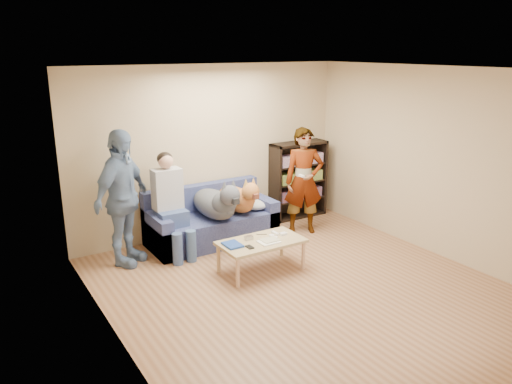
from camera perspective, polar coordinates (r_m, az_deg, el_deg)
ground at (r=6.17m, az=6.03°, el=-11.19°), size 5.00×5.00×0.00m
ceiling at (r=5.48m, az=6.85°, el=13.71°), size 5.00×5.00×0.00m
wall_back at (r=7.75m, az=-5.12°, el=4.77°), size 4.50×0.00×4.50m
wall_left at (r=4.69m, az=-15.77°, el=-3.44°), size 0.00×5.00×5.00m
wall_right at (r=7.27m, az=20.52°, el=3.03°), size 0.00×5.00×5.00m
blanket at (r=7.68m, az=0.11°, el=-1.46°), size 0.39×0.33×0.14m
person_standing_right at (r=7.77m, az=5.48°, el=1.26°), size 0.72×0.61×1.66m
person_standing_left at (r=6.78m, az=-15.05°, el=-0.73°), size 1.12×1.02×1.84m
held_controller at (r=7.46m, az=5.22°, el=1.86°), size 0.05×0.12×0.03m
notebook_blue at (r=6.33m, az=-2.70°, el=-6.04°), size 0.20×0.26×0.03m
papers at (r=6.43m, az=1.47°, el=-5.71°), size 0.26×0.20×0.02m
magazine at (r=6.46m, az=1.60°, el=-5.49°), size 0.22×0.17×0.01m
camera_silver at (r=6.52m, az=-0.85°, el=-5.25°), size 0.11×0.06×0.05m
controller_a at (r=6.70m, az=2.17°, el=-4.71°), size 0.04×0.13×0.03m
controller_b at (r=6.69m, az=3.13°, el=-4.79°), size 0.09×0.06×0.03m
headphone_cup_a at (r=6.57m, az=2.18°, el=-5.20°), size 0.07×0.07×0.02m
headphone_cup_b at (r=6.63m, az=1.79°, el=-4.99°), size 0.07×0.07×0.02m
pen_orange at (r=6.35m, az=1.24°, el=-6.03°), size 0.13×0.06×0.01m
pen_black at (r=6.69m, az=0.65°, el=-4.86°), size 0.13×0.08×0.01m
wallet at (r=6.27m, az=-0.73°, el=-6.31°), size 0.07×0.12×0.02m
sofa at (r=7.56m, az=-5.22°, el=-3.54°), size 1.90×0.85×0.82m
person_seated at (r=7.04m, az=-9.75°, el=-1.01°), size 0.40×0.73×1.47m
dog_gray at (r=7.23m, az=-4.49°, el=-1.25°), size 0.47×1.28×0.67m
dog_tan at (r=7.52m, az=-2.06°, el=-0.70°), size 0.42×1.17×0.61m
coffee_table at (r=6.51m, az=0.61°, el=-5.96°), size 1.10×0.60×0.42m
bookshelf at (r=8.55m, az=4.81°, el=1.59°), size 1.00×0.34×1.30m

